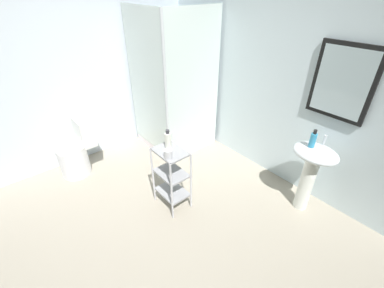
{
  "coord_description": "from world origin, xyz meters",
  "views": [
    {
      "loc": [
        1.65,
        -0.82,
        2.21
      ],
      "look_at": [
        0.18,
        0.41,
        1.0
      ],
      "focal_mm": 23.97,
      "sensor_mm": 36.0,
      "label": 1
    }
  ],
  "objects_px": {
    "hand_soap_bottle": "(313,140)",
    "rinse_cup": "(168,154)",
    "pedestal_sink": "(312,166)",
    "toilet": "(76,152)",
    "lotion_bottle_white": "(168,140)",
    "storage_cart": "(171,174)",
    "shower_stall": "(174,119)"
  },
  "relations": [
    {
      "from": "hand_soap_bottle",
      "to": "rinse_cup",
      "type": "bearing_deg",
      "value": -125.88
    },
    {
      "from": "pedestal_sink",
      "to": "storage_cart",
      "type": "relative_size",
      "value": 1.09
    },
    {
      "from": "storage_cart",
      "to": "hand_soap_bottle",
      "type": "height_order",
      "value": "hand_soap_bottle"
    },
    {
      "from": "shower_stall",
      "to": "rinse_cup",
      "type": "relative_size",
      "value": 21.04
    },
    {
      "from": "storage_cart",
      "to": "lotion_bottle_white",
      "type": "relative_size",
      "value": 3.53
    },
    {
      "from": "pedestal_sink",
      "to": "rinse_cup",
      "type": "bearing_deg",
      "value": -126.91
    },
    {
      "from": "shower_stall",
      "to": "pedestal_sink",
      "type": "distance_m",
      "value": 2.04
    },
    {
      "from": "pedestal_sink",
      "to": "toilet",
      "type": "height_order",
      "value": "pedestal_sink"
    },
    {
      "from": "toilet",
      "to": "storage_cart",
      "type": "height_order",
      "value": "toilet"
    },
    {
      "from": "pedestal_sink",
      "to": "rinse_cup",
      "type": "distance_m",
      "value": 1.51
    },
    {
      "from": "pedestal_sink",
      "to": "lotion_bottle_white",
      "type": "bearing_deg",
      "value": -134.26
    },
    {
      "from": "shower_stall",
      "to": "toilet",
      "type": "height_order",
      "value": "shower_stall"
    },
    {
      "from": "pedestal_sink",
      "to": "hand_soap_bottle",
      "type": "bearing_deg",
      "value": -152.2
    },
    {
      "from": "pedestal_sink",
      "to": "hand_soap_bottle",
      "type": "distance_m",
      "value": 0.32
    },
    {
      "from": "rinse_cup",
      "to": "toilet",
      "type": "bearing_deg",
      "value": -159.3
    },
    {
      "from": "toilet",
      "to": "lotion_bottle_white",
      "type": "distance_m",
      "value": 1.48
    },
    {
      "from": "shower_stall",
      "to": "hand_soap_bottle",
      "type": "distance_m",
      "value": 2.03
    },
    {
      "from": "toilet",
      "to": "hand_soap_bottle",
      "type": "bearing_deg",
      "value": 37.09
    },
    {
      "from": "pedestal_sink",
      "to": "shower_stall",
      "type": "bearing_deg",
      "value": -171.13
    },
    {
      "from": "pedestal_sink",
      "to": "hand_soap_bottle",
      "type": "relative_size",
      "value": 4.25
    },
    {
      "from": "rinse_cup",
      "to": "hand_soap_bottle",
      "type": "bearing_deg",
      "value": 54.12
    },
    {
      "from": "pedestal_sink",
      "to": "rinse_cup",
      "type": "height_order",
      "value": "rinse_cup"
    },
    {
      "from": "storage_cart",
      "to": "lotion_bottle_white",
      "type": "xyz_separation_m",
      "value": [
        -0.07,
        0.03,
        0.4
      ]
    },
    {
      "from": "storage_cart",
      "to": "rinse_cup",
      "type": "relative_size",
      "value": 7.78
    },
    {
      "from": "hand_soap_bottle",
      "to": "pedestal_sink",
      "type": "bearing_deg",
      "value": 27.8
    },
    {
      "from": "shower_stall",
      "to": "storage_cart",
      "type": "bearing_deg",
      "value": -37.66
    },
    {
      "from": "hand_soap_bottle",
      "to": "toilet",
      "type": "bearing_deg",
      "value": -142.91
    },
    {
      "from": "rinse_cup",
      "to": "pedestal_sink",
      "type": "bearing_deg",
      "value": 53.09
    },
    {
      "from": "shower_stall",
      "to": "rinse_cup",
      "type": "xyz_separation_m",
      "value": [
        1.12,
        -0.88,
        0.32
      ]
    },
    {
      "from": "hand_soap_bottle",
      "to": "storage_cart",
      "type": "bearing_deg",
      "value": -130.85
    },
    {
      "from": "pedestal_sink",
      "to": "lotion_bottle_white",
      "type": "xyz_separation_m",
      "value": [
        -1.05,
        -1.08,
        0.25
      ]
    },
    {
      "from": "pedestal_sink",
      "to": "lotion_bottle_white",
      "type": "height_order",
      "value": "lotion_bottle_white"
    }
  ]
}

